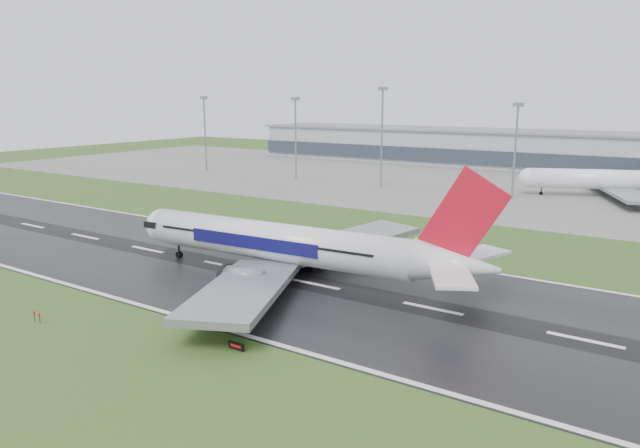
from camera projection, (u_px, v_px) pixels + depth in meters
The scene contains 11 objects.
ground at pixel (223, 266), 103.03m from camera, with size 520.00×520.00×0.00m, color #2E4D1C.
runway at pixel (223, 265), 103.02m from camera, with size 400.00×45.00×0.10m, color black.
apron at pixel (462, 182), 205.33m from camera, with size 400.00×130.00×0.08m, color slate.
terminal at pixel (509, 149), 252.85m from camera, with size 240.00×36.00×15.00m, color #93969D.
main_airliner at pixel (297, 221), 93.40m from camera, with size 65.55×62.43×19.35m, color silver, non-canonical shape.
parked_airliner at pixel (615, 169), 172.65m from camera, with size 58.10×54.10×17.03m, color white, non-canonical shape.
runway_sign at pixel (236, 346), 68.19m from camera, with size 2.30×0.26×1.04m, color black, non-canonical shape.
floodmast_0 at pixel (205, 135), 235.43m from camera, with size 0.64×0.64×29.12m, color gray.
floodmast_1 at pixel (296, 140), 211.18m from camera, with size 0.64×0.64×28.67m, color gray.
floodmast_2 at pixel (382, 139), 191.96m from camera, with size 0.64×0.64×31.97m, color gray.
floodmast_3 at pixel (515, 153), 169.06m from camera, with size 0.64×0.64×27.04m, color gray.
Camera 1 is at (68.70, -73.47, 29.31)m, focal length 32.24 mm.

